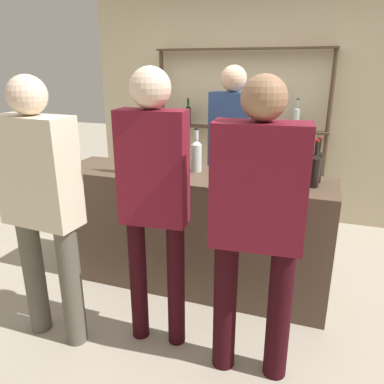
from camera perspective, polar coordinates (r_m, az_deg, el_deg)
The scene contains 16 objects.
ground_plane at distance 3.36m, azimuth 0.00°, elevation -13.55°, with size 16.00×16.00×0.00m, color #B2A893.
bar_counter at distance 3.13m, azimuth 0.00°, elevation -5.95°, with size 2.20×0.56×0.98m, color brown.
back_wall at distance 4.68m, azimuth 7.86°, elevation 13.69°, with size 3.80×0.12×2.80m, color beige.
back_shelf at distance 4.51m, azimuth 7.48°, elevation 12.23°, with size 2.03×0.18×1.98m.
counter_bottle_0 at distance 2.87m, azimuth 18.55°, elevation 3.93°, with size 0.07×0.07×0.34m.
counter_bottle_1 at distance 2.96m, azimuth -2.05°, elevation 5.20°, with size 0.09×0.09×0.34m.
counter_bottle_2 at distance 2.75m, azimuth 18.16°, elevation 3.34°, with size 0.08×0.08×0.34m.
counter_bottle_3 at distance 3.03m, azimuth -10.51°, elevation 5.47°, with size 0.08×0.08×0.35m.
counter_bottle_4 at distance 2.89m, azimuth 16.35°, elevation 4.49°, with size 0.08×0.08×0.36m.
counter_bottle_5 at distance 3.02m, azimuth 0.58°, elevation 5.73°, with size 0.09×0.09×0.35m.
wine_glass at distance 2.63m, azimuth 15.28°, elevation 2.76°, with size 0.08×0.08×0.17m.
cork_jar at distance 2.97m, azimuth 5.74°, elevation 3.95°, with size 0.14×0.14×0.13m.
customer_center at distance 2.27m, azimuth -5.84°, elevation 0.29°, with size 0.42×0.24×1.79m.
customer_left at distance 2.50m, azimuth -22.02°, elevation -0.78°, with size 0.51×0.25×1.75m.
customer_right at distance 2.05m, azimuth 9.89°, elevation -3.58°, with size 0.51×0.26×1.76m.
server_behind_counter at distance 3.58m, azimuth 6.04°, elevation 7.14°, with size 0.45×0.27×1.80m.
Camera 1 is at (0.94, -2.68, 1.79)m, focal length 35.00 mm.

